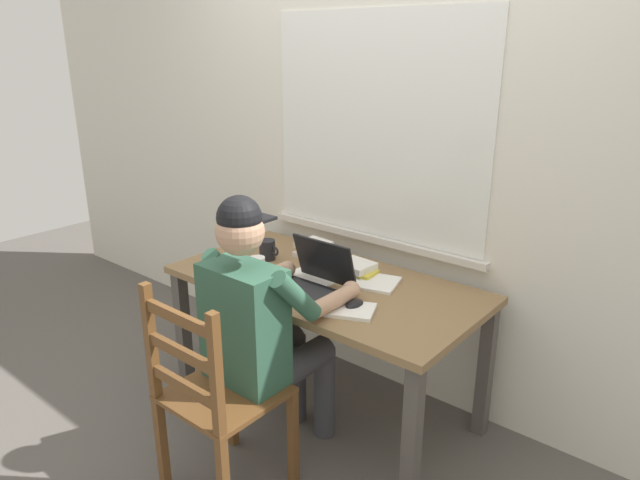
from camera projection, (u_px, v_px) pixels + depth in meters
name	position (u px, v px, depth m)	size (l,w,h in m)	color
ground_plane	(324.00, 407.00, 2.96)	(8.00, 8.00, 0.00)	#56514C
back_wall	(383.00, 145.00, 2.87)	(6.00, 0.08, 2.60)	silver
desk	(325.00, 297.00, 2.76)	(1.50, 0.76, 0.71)	olive
seated_person	(263.00, 321.00, 2.39)	(0.50, 0.60, 1.25)	#2D5642
wooden_chair	(214.00, 397.00, 2.26)	(0.42, 0.42, 0.94)	brown
laptop	(312.00, 280.00, 2.60)	(0.33, 0.30, 0.23)	black
computer_mouse	(354.00, 304.00, 2.44)	(0.06, 0.10, 0.03)	black
coffee_mug_white	(258.00, 267.00, 2.77)	(0.11, 0.08, 0.10)	white
coffee_mug_dark	(268.00, 250.00, 2.98)	(0.12, 0.08, 0.10)	black
book_stack_main	(357.00, 269.00, 2.79)	(0.20, 0.15, 0.06)	gold
book_stack_side	(314.00, 250.00, 3.02)	(0.19, 0.16, 0.08)	white
paper_pile_near_laptop	(345.00, 309.00, 2.42)	(0.24, 0.16, 0.02)	white
paper_pile_back_corner	(374.00, 282.00, 2.69)	(0.22, 0.20, 0.01)	white
paper_pile_side	(308.00, 279.00, 2.74)	(0.26, 0.15, 0.01)	white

